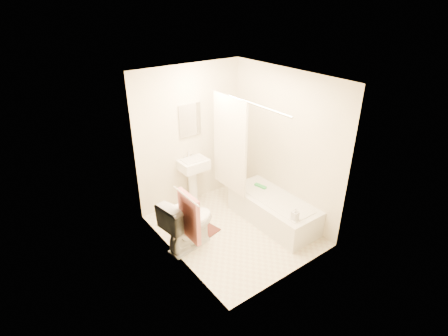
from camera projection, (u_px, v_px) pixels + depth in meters
floor at (233, 230)px, 5.52m from camera, size 2.40×2.40×0.00m
ceiling at (236, 77)px, 4.44m from camera, size 2.40×2.40×0.00m
wall_back at (190, 137)px, 5.84m from camera, size 2.00×0.02×2.40m
wall_left at (173, 182)px, 4.45m from camera, size 0.02×2.40×2.40m
wall_right at (284, 145)px, 5.51m from camera, size 0.02×2.40×2.40m
mirror at (190, 120)px, 5.69m from camera, size 0.40×0.03×0.55m
curtain_rod at (248, 102)px, 4.85m from camera, size 0.03×1.70×0.03m
shower_curtain at (230, 145)px, 5.49m from camera, size 0.04×0.80×1.55m
towel_bar at (186, 196)px, 4.33m from camera, size 0.02×0.60×0.02m
towel at (189, 217)px, 4.49m from camera, size 0.06×0.45×0.66m
toilet_paper at (175, 209)px, 4.80m from camera, size 0.11×0.12×0.12m
toilet at (188, 223)px, 5.01m from camera, size 0.88×0.58×0.80m
sink at (193, 180)px, 6.04m from camera, size 0.48×0.38×0.93m
bathtub at (273, 210)px, 5.64m from camera, size 0.67×1.53×0.43m
bath_mat at (199, 232)px, 5.45m from camera, size 0.65×0.54×0.02m
soap_bottle at (295, 214)px, 4.99m from camera, size 0.10×0.10×0.20m
scrub_brush at (260, 186)px, 5.86m from camera, size 0.11×0.23×0.04m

